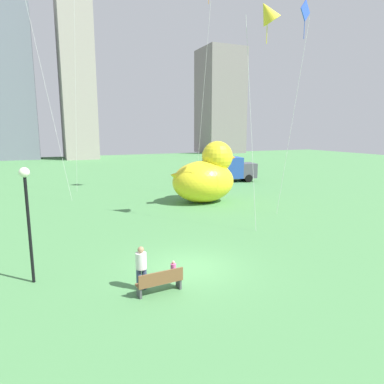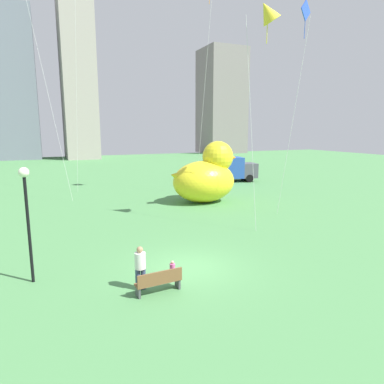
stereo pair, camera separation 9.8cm
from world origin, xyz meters
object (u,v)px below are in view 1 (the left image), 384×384
Objects in this scene: person_adult at (141,266)px; giant_inflatable_duck at (206,176)px; park_bench at (160,281)px; box_truck at (228,169)px; person_child at (173,270)px; kite_blue at (304,23)px; kite_yellow at (268,13)px; lamppost at (27,202)px.

giant_inflatable_duck is at bearing 55.63° from person_adult.
park_bench is 28.50m from box_truck.
person_adult is 1.41m from person_child.
park_bench is 18.91m from kite_blue.
kite_blue reaches higher than kite_yellow.
park_bench is 1.99× the size of person_child.
person_adult is at bearing -31.61° from lamppost.
giant_inflatable_duck is at bearing 89.61° from kite_yellow.
kite_blue is at bearing 27.62° from person_adult.
person_adult is 0.13× the size of kite_yellow.
kite_yellow reaches higher than person_adult.
lamppost reaches higher than person_child.
kite_blue is at bearing 18.08° from kite_yellow.
kite_yellow reaches higher than person_child.
park_bench is at bearing -121.66° from giant_inflatable_duck.
giant_inflatable_duck reaches higher than box_truck.
lamppost is at bearing 148.39° from person_adult.
kite_blue is at bearing -103.31° from box_truck.
lamppost is (-13.07, -11.21, 1.11)m from giant_inflatable_duck.
kite_blue is at bearing 29.88° from person_child.
kite_yellow is (7.89, 5.44, 12.08)m from person_child.
lamppost is at bearing -134.97° from box_truck.
kite_yellow reaches higher than park_bench.
park_bench is 5.94m from lamppost.
giant_inflatable_duck reaches higher than person_child.
lamppost is 16.31m from kite_yellow.
park_bench is 0.13× the size of kite_blue.
person_child is 0.19× the size of lamppost.
box_truck is 0.48× the size of kite_yellow.
lamppost is (-3.80, 2.34, 2.34)m from person_adult.
box_truck is (20.50, 20.53, -1.83)m from lamppost.
person_adult is at bearing 132.76° from park_bench.
kite_yellow is at bearing 35.30° from park_bench.
park_bench is at bearing -47.24° from person_adult.
box_truck is 20.07m from kite_blue.
lamppost is 19.71m from kite_blue.
park_bench is 0.28× the size of box_truck.
kite_blue reaches higher than person_child.
kite_yellow is (-7.49, -17.32, 11.13)m from box_truck.
person_child is at bearing -145.38° from kite_yellow.
giant_inflatable_duck is 11.94m from box_truck.
park_bench is 0.39× the size of lamppost.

